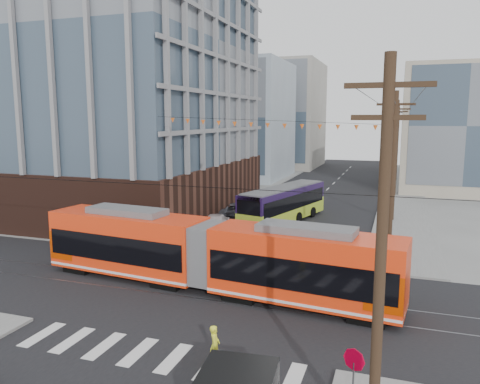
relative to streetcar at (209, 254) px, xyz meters
name	(u,v)px	position (x,y,z in m)	size (l,w,h in m)	color
ground	(188,324)	(0.80, -4.51, -1.99)	(160.00, 160.00, 0.00)	slate
office_building	(86,70)	(-21.20, 18.49, 12.31)	(30.00, 25.00, 28.60)	#381E16
bg_bldg_nw_near	(229,121)	(-16.20, 47.49, 7.01)	(18.00, 16.00, 18.00)	#8C99A5
bg_bldg_ne_near	(459,129)	(16.80, 43.49, 6.01)	(14.00, 14.00, 16.00)	gray
bg_bldg_nw_far	(278,115)	(-13.20, 67.49, 8.01)	(16.00, 18.00, 20.00)	gray
bg_bldg_ne_far	(458,133)	(18.80, 63.49, 5.01)	(16.00, 16.00, 14.00)	#8C99A5
utility_pole_near	(380,267)	(9.30, -10.51, 3.51)	(0.30, 0.30, 11.00)	black
utility_pole_far	(397,144)	(9.30, 51.49, 3.51)	(0.30, 0.30, 11.00)	black
streetcar	(209,254)	(0.00, 0.00, 0.00)	(20.70, 2.91, 3.99)	red
city_bus	(284,204)	(-0.07, 17.86, -0.31)	(2.57, 11.86, 3.36)	#1F0F3A
parked_car_silver	(189,232)	(-5.24, 8.68, -1.16)	(1.76, 5.04, 1.66)	#9B9FA8
parked_car_white	(216,222)	(-4.81, 13.16, -1.30)	(1.93, 4.76, 1.38)	silver
parked_car_grey	(238,210)	(-4.61, 18.37, -1.26)	(2.42, 5.25, 1.46)	#50535C
pedestrian	(215,345)	(3.32, -7.42, -1.19)	(0.58, 0.38, 1.60)	yellow
jersey_barrier	(385,261)	(9.10, 7.16, -1.55)	(0.99, 4.40, 0.88)	slate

